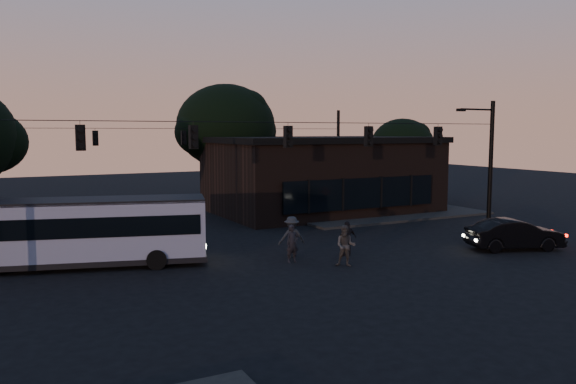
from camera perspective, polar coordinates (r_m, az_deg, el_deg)
name	(u,v)px	position (r m, az deg, el deg)	size (l,w,h in m)	color
ground	(334,275)	(23.06, 4.66, -8.39)	(120.00, 120.00, 0.00)	black
sidewalk_far_right	(371,211)	(41.06, 8.40, -1.90)	(14.00, 10.00, 0.15)	black
building	(321,174)	(40.76, 3.41, 1.82)	(15.40, 10.41, 5.40)	black
tree_behind	(226,126)	(43.86, -6.33, 6.66)	(7.60, 7.60, 9.43)	black
tree_right	(402,145)	(47.50, 11.52, 4.65)	(5.20, 5.20, 6.86)	black
signal_rig_near	(288,161)	(25.82, 0.00, 3.20)	(26.24, 0.30, 7.50)	black
signal_rig_far	(184,154)	(40.68, -10.53, 3.83)	(26.24, 0.30, 7.50)	black
bus	(82,229)	(25.53, -20.19, -3.56)	(10.66, 5.11, 2.93)	#8085A3
car	(515,234)	(29.76, 22.04, -4.02)	(1.60, 4.60, 1.52)	black
pedestrian_a	(292,244)	(24.95, 0.45, -5.26)	(0.62, 0.40, 1.69)	black
pedestrian_b	(346,246)	(24.34, 5.87, -5.46)	(0.87, 0.68, 1.79)	#363231
pedestrian_c	(347,238)	(26.43, 6.06, -4.70)	(0.96, 0.40, 1.64)	black
pedestrian_d	(292,237)	(25.90, 0.38, -4.59)	(1.23, 0.71, 1.90)	black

